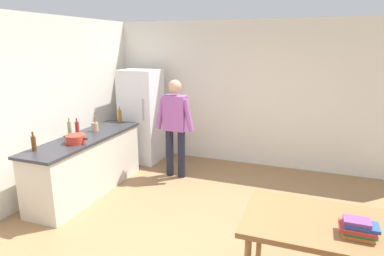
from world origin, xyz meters
name	(u,v)px	position (x,y,z in m)	size (l,w,h in m)	color
ground_plane	(189,245)	(0.00, 0.00, 0.00)	(14.00, 14.00, 0.00)	#936D47
wall_back	(245,94)	(0.00, 3.00, 1.35)	(6.40, 0.12, 2.70)	silver
wall_left	(19,113)	(-2.60, 0.20, 1.35)	(0.12, 5.60, 2.70)	silver
kitchen_counter	(87,164)	(-2.00, 0.80, 0.45)	(0.64, 2.20, 0.90)	beige
refrigerator	(142,116)	(-1.90, 2.40, 0.90)	(0.70, 0.67, 1.80)	white
person	(175,122)	(-0.95, 1.85, 0.98)	(0.70, 0.22, 1.70)	#1E1E2D
dining_table	(323,229)	(1.40, -0.30, 0.67)	(1.40, 0.90, 0.75)	olive
cooking_pot	(76,139)	(-1.91, 0.49, 0.96)	(0.40, 0.28, 0.12)	red
utensil_jar	(95,126)	(-2.06, 1.14, 0.98)	(0.11, 0.11, 0.32)	tan
bottle_vinegar_tall	(70,130)	(-2.13, 0.64, 1.04)	(0.06, 0.06, 0.32)	gray
bottle_beer_brown	(34,143)	(-2.20, 0.01, 1.01)	(0.06, 0.06, 0.26)	#5B3314
bottle_sauce_red	(77,127)	(-2.25, 0.94, 1.00)	(0.06, 0.06, 0.24)	#B22319
bottle_oil_amber	(120,116)	(-2.02, 1.82, 1.02)	(0.06, 0.06, 0.28)	#996619
book_stack	(359,228)	(1.66, -0.45, 0.82)	(0.30, 0.19, 0.15)	orange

